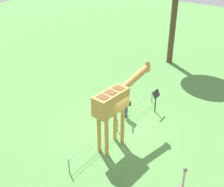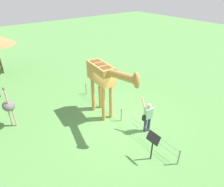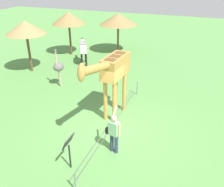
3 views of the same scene
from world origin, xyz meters
The scene contains 6 objects.
ground_plane centered at (0.00, 0.00, 0.00)m, with size 60.00×60.00×0.00m, color #568E47.
giraffe centered at (-0.84, -0.38, 2.28)m, with size 3.76×0.84×3.46m.
visitor centered at (1.35, 0.51, 0.90)m, with size 0.61×0.59×1.77m.
ostrich centered at (-2.96, -4.45, 1.18)m, with size 0.70×0.56×2.25m.
info_sign centered at (2.67, -0.59, 0.95)m, with size 0.56×0.21×1.32m.
wire_fence centered at (0.00, 0.06, 0.40)m, with size 7.05×0.05×0.75m.
Camera 2 is at (6.14, -5.24, 6.32)m, focal length 31.33 mm.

